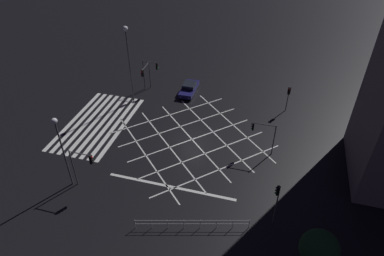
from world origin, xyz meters
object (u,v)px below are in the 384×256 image
object	(u,v)px
traffic_light_sw_main	(145,73)
street_lamp_east	(60,139)
traffic_light_ne_cross	(277,198)
waiting_car	(189,88)
traffic_light_se_cross	(83,162)
traffic_light_nw_main	(289,94)
traffic_light_sw_cross	(151,69)
street_lamp_west	(127,46)
street_tree_near	(319,249)
traffic_light_median_north	(262,131)

from	to	relation	value
traffic_light_sw_main	street_lamp_east	world-z (taller)	street_lamp_east
traffic_light_ne_cross	waiting_car	xyz separation A→B (m)	(-19.23, -12.86, -2.60)
traffic_light_se_cross	traffic_light_ne_cross	bearing A→B (deg)	1.12
traffic_light_nw_main	traffic_light_ne_cross	world-z (taller)	traffic_light_ne_cross
traffic_light_sw_cross	waiting_car	distance (m)	5.75
waiting_car	traffic_light_sw_cross	bearing A→B (deg)	-81.69
street_lamp_west	street_tree_near	bearing A→B (deg)	48.39
traffic_light_ne_cross	waiting_car	bearing A→B (deg)	-56.24
traffic_light_se_cross	traffic_light_median_north	size ratio (longest dim) A/B	1.12
traffic_light_sw_cross	traffic_light_nw_main	bearing A→B (deg)	-1.38
traffic_light_median_north	waiting_car	bearing A→B (deg)	-43.21
traffic_light_sw_cross	traffic_light_sw_main	xyz separation A→B (m)	(0.85, -0.46, -0.24)
street_lamp_east	waiting_car	size ratio (longest dim) A/B	1.73
traffic_light_se_cross	street_tree_near	distance (m)	20.77
street_lamp_east	traffic_light_sw_cross	bearing A→B (deg)	176.88
street_lamp_west	traffic_light_nw_main	bearing A→B (deg)	98.76
traffic_light_nw_main	traffic_light_median_north	world-z (taller)	traffic_light_median_north
street_tree_near	traffic_light_ne_cross	bearing A→B (deg)	-147.56
traffic_light_median_north	street_lamp_east	size ratio (longest dim) A/B	0.50
traffic_light_sw_cross	traffic_light_ne_cross	bearing A→B (deg)	-45.85
street_lamp_east	street_lamp_west	distance (m)	15.65
street_lamp_east	street_lamp_west	xyz separation A→B (m)	(-15.50, -0.28, 2.09)
traffic_light_ne_cross	traffic_light_median_north	world-z (taller)	traffic_light_ne_cross
street_tree_near	traffic_light_sw_cross	bearing A→B (deg)	-137.93
traffic_light_sw_main	waiting_car	bearing A→B (deg)	105.99
street_lamp_east	street_tree_near	distance (m)	22.43
traffic_light_sw_main	street_tree_near	bearing A→B (deg)	43.75
traffic_light_sw_main	traffic_light_sw_cross	bearing A→B (deg)	151.68
street_lamp_east	street_tree_near	size ratio (longest dim) A/B	1.40
street_lamp_west	waiting_car	xyz separation A→B (m)	(-4.18, 6.41, -7.04)
traffic_light_nw_main	traffic_light_sw_main	distance (m)	18.59
traffic_light_sw_main	traffic_light_se_cross	bearing A→B (deg)	3.55
traffic_light_nw_main	street_lamp_west	distance (m)	20.34
street_lamp_east	traffic_light_sw_main	bearing A→B (deg)	178.18
traffic_light_sw_main	street_lamp_west	distance (m)	5.45
street_tree_near	waiting_car	xyz separation A→B (m)	(-23.94, -15.85, -3.55)
street_tree_near	traffic_light_sw_main	bearing A→B (deg)	-136.25
traffic_light_median_north	traffic_light_sw_main	bearing A→B (deg)	-27.54
street_lamp_west	street_tree_near	xyz separation A→B (m)	(19.76, 22.26, -3.49)
traffic_light_sw_cross	street_tree_near	xyz separation A→B (m)	(23.20, 20.94, 0.99)
traffic_light_nw_main	traffic_light_sw_main	xyz separation A→B (m)	(0.41, -18.58, 0.49)
traffic_light_sw_cross	traffic_light_nw_main	distance (m)	18.14
traffic_light_median_north	street_lamp_west	world-z (taller)	street_lamp_west
traffic_light_median_north	waiting_car	world-z (taller)	traffic_light_median_north
traffic_light_nw_main	traffic_light_sw_cross	bearing A→B (deg)	-91.38
traffic_light_sw_cross	traffic_light_median_north	world-z (taller)	traffic_light_sw_cross
traffic_light_sw_cross	street_lamp_east	size ratio (longest dim) A/B	0.56
traffic_light_sw_cross	traffic_light_sw_main	distance (m)	0.99
traffic_light_sw_cross	street_tree_near	world-z (taller)	street_tree_near
traffic_light_sw_cross	traffic_light_se_cross	size ratio (longest dim) A/B	1.02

